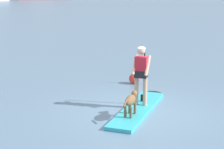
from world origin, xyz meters
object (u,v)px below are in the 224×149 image
Objects in this scene: paddleboard at (140,107)px; person_paddler at (141,71)px; marker_buoy at (134,78)px; dog at (131,100)px.

paddleboard is 1.04m from person_paddler.
marker_buoy is at bearing 44.29° from paddleboard.
person_paddler is (0.08, 0.04, 1.03)m from paddleboard.
paddleboard is at bearing -155.98° from person_paddler.
dog is at bearing -155.98° from person_paddler.
paddleboard is 4.18× the size of marker_buoy.
marker_buoy is (2.81, 2.32, -0.31)m from dog.
paddleboard is 2.14× the size of person_paddler.
person_paddler reaches higher than paddleboard.
marker_buoy is (1.94, 1.94, -0.89)m from person_paddler.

